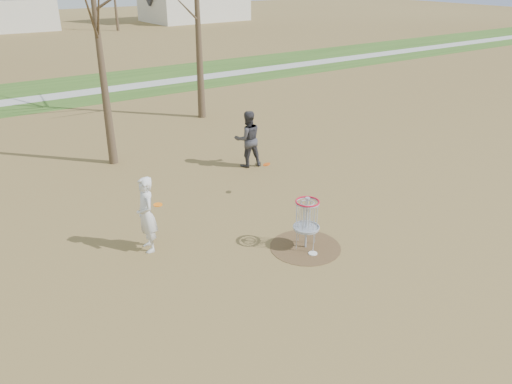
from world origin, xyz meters
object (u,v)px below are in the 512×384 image
(player_throwing, at_px, (248,139))
(disc_grounded, at_px, (313,253))
(disc_golf_basket, at_px, (307,215))
(player_standing, at_px, (146,215))

(player_throwing, distance_m, disc_grounded, 6.29)
(player_throwing, distance_m, disc_golf_basket, 5.86)
(player_throwing, bearing_deg, player_standing, 47.54)
(player_standing, relative_size, player_throwing, 0.97)
(player_standing, relative_size, disc_grounded, 8.82)
(disc_grounded, relative_size, disc_golf_basket, 0.16)
(player_throwing, relative_size, disc_golf_basket, 1.48)
(disc_grounded, height_order, disc_golf_basket, disc_golf_basket)
(player_throwing, xyz_separation_m, disc_golf_basket, (-1.88, -5.55, -0.08))
(disc_grounded, bearing_deg, disc_golf_basket, 81.60)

